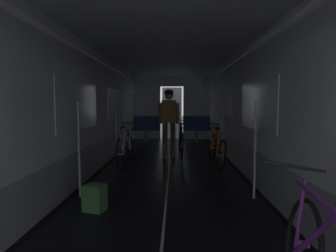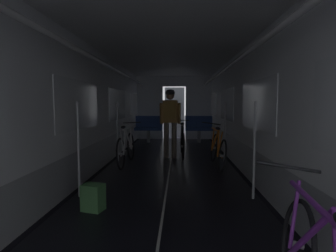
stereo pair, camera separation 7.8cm
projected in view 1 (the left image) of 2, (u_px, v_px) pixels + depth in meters
name	position (u px, v px, depth m)	size (l,w,h in m)	color
train_car_shell	(169.00, 87.00, 5.46)	(3.14, 12.34, 2.57)	black
bench_seat_far_left	(146.00, 126.00, 10.03)	(0.98, 0.51, 0.95)	gray
bench_seat_far_right	(197.00, 126.00, 9.98)	(0.98, 0.51, 0.95)	gray
bicycle_orange	(217.00, 149.00, 6.10)	(0.44, 1.69, 0.96)	black
bicycle_white	(125.00, 148.00, 6.28)	(0.44, 1.69, 0.94)	black
person_cyclist_aisle	(169.00, 116.00, 7.01)	(0.54, 0.40, 1.73)	brown
bicycle_black_in_aisle	(181.00, 142.00, 7.32)	(0.44, 1.69, 0.94)	black
backpack_on_floor	(95.00, 198.00, 3.57)	(0.26, 0.20, 0.34)	#3D703D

